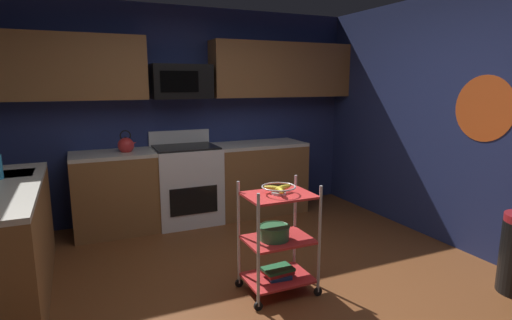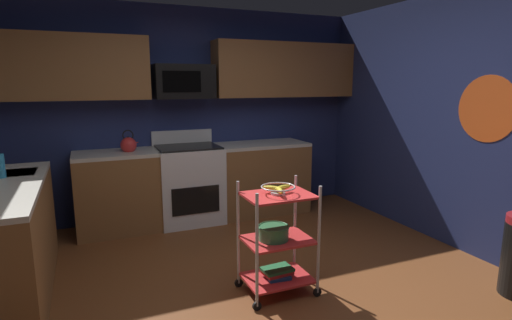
% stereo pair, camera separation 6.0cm
% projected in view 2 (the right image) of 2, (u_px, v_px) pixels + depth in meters
% --- Properties ---
extents(floor, '(4.40, 4.80, 0.04)m').
position_uv_depth(floor, '(272.00, 303.00, 3.20)').
color(floor, brown).
rests_on(floor, ground).
extents(wall_back, '(4.52, 0.06, 2.60)m').
position_uv_depth(wall_back, '(191.00, 114.00, 5.15)').
color(wall_back, navy).
rests_on(wall_back, ground).
extents(wall_right, '(0.06, 4.80, 2.60)m').
position_uv_depth(wall_right, '(487.00, 125.00, 3.81)').
color(wall_right, navy).
rests_on(wall_right, ground).
extents(wall_flower_decal, '(0.00, 0.63, 0.63)m').
position_uv_depth(wall_flower_decal, '(487.00, 109.00, 3.76)').
color(wall_flower_decal, '#E5591E').
extents(counter_run, '(3.62, 2.43, 0.92)m').
position_uv_depth(counter_run, '(142.00, 201.00, 4.29)').
color(counter_run, brown).
rests_on(counter_run, ground).
extents(oven_range, '(0.76, 0.65, 1.10)m').
position_uv_depth(oven_range, '(189.00, 183.00, 4.96)').
color(oven_range, white).
rests_on(oven_range, ground).
extents(upper_cabinets, '(4.40, 0.33, 0.70)m').
position_uv_depth(upper_cabinets, '(196.00, 69.00, 4.88)').
color(upper_cabinets, brown).
extents(microwave, '(0.70, 0.39, 0.40)m').
position_uv_depth(microwave, '(183.00, 82.00, 4.82)').
color(microwave, black).
extents(rolling_cart, '(0.60, 0.41, 0.91)m').
position_uv_depth(rolling_cart, '(278.00, 239.00, 3.26)').
color(rolling_cart, silver).
rests_on(rolling_cart, ground).
extents(fruit_bowl, '(0.27, 0.27, 0.07)m').
position_uv_depth(fruit_bowl, '(278.00, 188.00, 3.18)').
color(fruit_bowl, silver).
rests_on(fruit_bowl, rolling_cart).
extents(mixing_bowl_large, '(0.25, 0.25, 0.11)m').
position_uv_depth(mixing_bowl_large, '(274.00, 232.00, 3.23)').
color(mixing_bowl_large, '#387F4C').
rests_on(mixing_bowl_large, rolling_cart).
extents(book_stack, '(0.25, 0.20, 0.08)m').
position_uv_depth(book_stack, '(277.00, 272.00, 3.31)').
color(book_stack, '#1E4C8C').
rests_on(book_stack, rolling_cart).
extents(kettle, '(0.21, 0.18, 0.26)m').
position_uv_depth(kettle, '(129.00, 145.00, 4.60)').
color(kettle, red).
rests_on(kettle, counter_run).
extents(dish_soap_bottle, '(0.06, 0.06, 0.20)m').
position_uv_depth(dish_soap_bottle, '(1.00, 166.00, 3.32)').
color(dish_soap_bottle, '#2D8CBF').
rests_on(dish_soap_bottle, counter_run).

